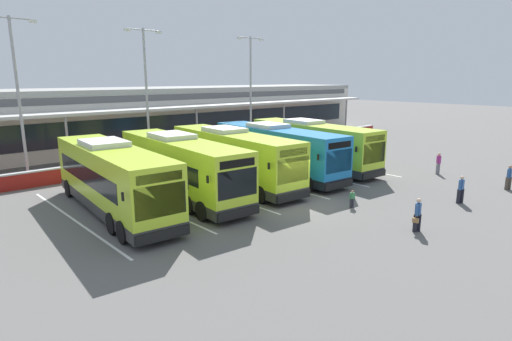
# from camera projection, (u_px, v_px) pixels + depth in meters

# --- Properties ---
(ground_plane) EXTENTS (200.00, 200.00, 0.00)m
(ground_plane) POSITION_uv_depth(u_px,v_px,m) (300.00, 205.00, 23.73)
(ground_plane) COLOR #605E5B
(terminal_building) EXTENTS (70.00, 13.00, 6.00)m
(terminal_building) POSITION_uv_depth(u_px,v_px,m) (104.00, 118.00, 42.50)
(terminal_building) COLOR beige
(terminal_building) RESTS_ON ground
(red_barrier_wall) EXTENTS (60.00, 0.40, 1.10)m
(red_barrier_wall) POSITION_uv_depth(u_px,v_px,m) (168.00, 159.00, 34.08)
(red_barrier_wall) COLOR maroon
(red_barrier_wall) RESTS_ON ground
(coach_bus_leftmost) EXTENTS (3.78, 12.32, 3.78)m
(coach_bus_leftmost) POSITION_uv_depth(u_px,v_px,m) (113.00, 179.00, 22.11)
(coach_bus_leftmost) COLOR #B7DB2D
(coach_bus_leftmost) RESTS_ON ground
(coach_bus_left_centre) EXTENTS (3.78, 12.32, 3.78)m
(coach_bus_left_centre) POSITION_uv_depth(u_px,v_px,m) (180.00, 168.00, 24.93)
(coach_bus_left_centre) COLOR #B7DB2D
(coach_bus_left_centre) RESTS_ON ground
(coach_bus_centre) EXTENTS (3.78, 12.32, 3.78)m
(coach_bus_centre) POSITION_uv_depth(u_px,v_px,m) (233.00, 158.00, 27.90)
(coach_bus_centre) COLOR #B7DB2D
(coach_bus_centre) RESTS_ON ground
(coach_bus_right_centre) EXTENTS (3.78, 12.32, 3.78)m
(coach_bus_right_centre) POSITION_uv_depth(u_px,v_px,m) (276.00, 152.00, 30.37)
(coach_bus_right_centre) COLOR #1972B7
(coach_bus_right_centre) RESTS_ON ground
(coach_bus_rightmost) EXTENTS (3.78, 12.32, 3.78)m
(coach_bus_rightmost) POSITION_uv_depth(u_px,v_px,m) (312.00, 146.00, 33.14)
(coach_bus_rightmost) COLOR #B7DB2D
(coach_bus_rightmost) RESTS_ON ground
(bay_stripe_far_west) EXTENTS (0.14, 13.00, 0.01)m
(bay_stripe_far_west) POSITION_uv_depth(u_px,v_px,m) (74.00, 220.00, 21.17)
(bay_stripe_far_west) COLOR silver
(bay_stripe_far_west) RESTS_ON ground
(bay_stripe_west) EXTENTS (0.14, 13.00, 0.01)m
(bay_stripe_west) POSITION_uv_depth(u_px,v_px,m) (149.00, 203.00, 23.93)
(bay_stripe_west) COLOR silver
(bay_stripe_west) RESTS_ON ground
(bay_stripe_mid_west) EXTENTS (0.14, 13.00, 0.01)m
(bay_stripe_mid_west) POSITION_uv_depth(u_px,v_px,m) (208.00, 190.00, 26.69)
(bay_stripe_mid_west) COLOR silver
(bay_stripe_mid_west) RESTS_ON ground
(bay_stripe_centre) EXTENTS (0.14, 13.00, 0.01)m
(bay_stripe_centre) POSITION_uv_depth(u_px,v_px,m) (257.00, 180.00, 29.44)
(bay_stripe_centre) COLOR silver
(bay_stripe_centre) RESTS_ON ground
(bay_stripe_mid_east) EXTENTS (0.14, 13.00, 0.01)m
(bay_stripe_mid_east) POSITION_uv_depth(u_px,v_px,m) (297.00, 171.00, 32.20)
(bay_stripe_mid_east) COLOR silver
(bay_stripe_mid_east) RESTS_ON ground
(bay_stripe_east) EXTENTS (0.14, 13.00, 0.01)m
(bay_stripe_east) POSITION_uv_depth(u_px,v_px,m) (330.00, 164.00, 34.96)
(bay_stripe_east) COLOR silver
(bay_stripe_east) RESTS_ON ground
(pedestrian_with_handbag) EXTENTS (0.65, 0.36, 1.62)m
(pedestrian_with_handbag) POSITION_uv_depth(u_px,v_px,m) (418.00, 214.00, 19.39)
(pedestrian_with_handbag) COLOR black
(pedestrian_with_handbag) RESTS_ON ground
(pedestrian_in_dark_coat) EXTENTS (0.54, 0.30, 1.62)m
(pedestrian_in_dark_coat) POSITION_uv_depth(u_px,v_px,m) (509.00, 177.00, 26.69)
(pedestrian_in_dark_coat) COLOR #4C4238
(pedestrian_in_dark_coat) RESTS_ON ground
(pedestrian_child) EXTENTS (0.33, 0.24, 1.00)m
(pedestrian_child) POSITION_uv_depth(u_px,v_px,m) (352.00, 198.00, 23.05)
(pedestrian_child) COLOR #33333D
(pedestrian_child) RESTS_ON ground
(pedestrian_near_bin) EXTENTS (0.45, 0.44, 1.62)m
(pedestrian_near_bin) POSITION_uv_depth(u_px,v_px,m) (438.00, 163.00, 31.03)
(pedestrian_near_bin) COLOR slate
(pedestrian_near_bin) RESTS_ON ground
(pedestrian_approaching_bus) EXTENTS (0.54, 0.30, 1.62)m
(pedestrian_approaching_bus) POSITION_uv_depth(u_px,v_px,m) (461.00, 189.00, 23.81)
(pedestrian_approaching_bus) COLOR black
(pedestrian_approaching_bus) RESTS_ON ground
(lamp_post_west) EXTENTS (3.24, 0.28, 11.00)m
(lamp_post_west) POSITION_uv_depth(u_px,v_px,m) (18.00, 90.00, 27.79)
(lamp_post_west) COLOR #9E9EA3
(lamp_post_west) RESTS_ON ground
(lamp_post_centre) EXTENTS (3.24, 0.28, 11.00)m
(lamp_post_centre) POSITION_uv_depth(u_px,v_px,m) (146.00, 87.00, 34.59)
(lamp_post_centre) COLOR #9E9EA3
(lamp_post_centre) RESTS_ON ground
(lamp_post_east) EXTENTS (3.24, 0.28, 11.00)m
(lamp_post_east) POSITION_uv_depth(u_px,v_px,m) (251.00, 86.00, 41.47)
(lamp_post_east) COLOR #9E9EA3
(lamp_post_east) RESTS_ON ground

